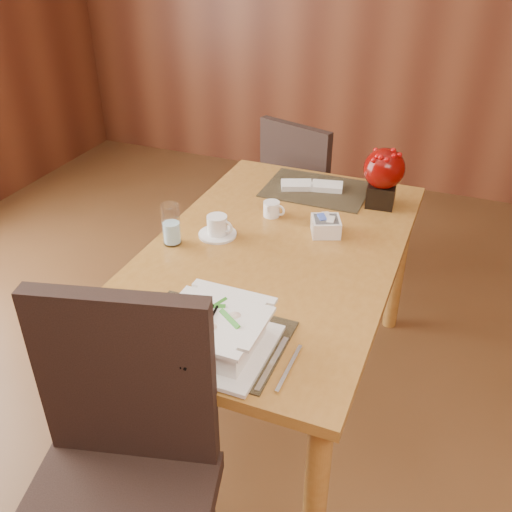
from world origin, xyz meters
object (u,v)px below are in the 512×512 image
at_px(berry_decor, 384,174).
at_px(far_chair, 305,191).
at_px(near_chair, 118,470).
at_px(water_glass, 171,224).
at_px(creamer_jug, 272,209).
at_px(coffee_cup, 217,227).
at_px(dining_table, 273,271).
at_px(soup_setting, 216,333).
at_px(bread_plate, 103,309).
at_px(sugar_caddy, 326,226).

height_order(berry_decor, far_chair, berry_decor).
bearing_deg(near_chair, water_glass, 94.86).
bearing_deg(creamer_jug, far_chair, 102.84).
distance_m(coffee_cup, berry_decor, 0.73).
distance_m(berry_decor, near_chair, 1.53).
xyz_separation_m(dining_table, soup_setting, (0.04, -0.59, 0.16)).
bearing_deg(far_chair, bread_plate, 100.25).
bearing_deg(bread_plate, dining_table, 56.26).
distance_m(soup_setting, far_chair, 1.62).
bearing_deg(near_chair, bread_plate, 112.42).
bearing_deg(soup_setting, far_chair, 98.51).
relative_size(sugar_caddy, near_chair, 0.10).
bearing_deg(berry_decor, bread_plate, -121.98).
relative_size(water_glass, far_chair, 0.17).
distance_m(dining_table, near_chair, 0.95).
bearing_deg(coffee_cup, soup_setting, -65.05).
distance_m(soup_setting, water_glass, 0.64).
relative_size(creamer_jug, berry_decor, 0.34).
xyz_separation_m(sugar_caddy, far_chair, (-0.33, 0.81, -0.26)).
distance_m(soup_setting, creamer_jug, 0.84).
xyz_separation_m(coffee_cup, creamer_jug, (0.14, 0.23, -0.00)).
xyz_separation_m(soup_setting, creamer_jug, (-0.14, 0.83, -0.03)).
distance_m(soup_setting, near_chair, 0.44).
xyz_separation_m(dining_table, berry_decor, (0.29, 0.51, 0.24)).
distance_m(water_glass, sugar_caddy, 0.59).
bearing_deg(water_glass, sugar_caddy, 28.87).
height_order(water_glass, far_chair, far_chair).
bearing_deg(coffee_cup, bread_plate, -103.21).
relative_size(soup_setting, bread_plate, 2.29).
bearing_deg(dining_table, near_chair, -94.47).
bearing_deg(berry_decor, near_chair, -104.14).
bearing_deg(creamer_jug, water_glass, -121.29).
height_order(creamer_jug, sugar_caddy, sugar_caddy).
bearing_deg(sugar_caddy, water_glass, -151.13).
height_order(water_glass, near_chair, near_chair).
xyz_separation_m(creamer_jug, far_chair, (-0.08, 0.75, -0.26)).
distance_m(creamer_jug, far_chair, 0.79).
bearing_deg(dining_table, water_glass, -164.69).
bearing_deg(berry_decor, dining_table, -119.98).
bearing_deg(water_glass, bread_plate, -90.00).
height_order(soup_setting, bread_plate, soup_setting).
height_order(soup_setting, near_chair, near_chair).
xyz_separation_m(near_chair, far_chair, (-0.11, 1.94, -0.08)).
xyz_separation_m(coffee_cup, sugar_caddy, (0.38, 0.17, -0.00)).
bearing_deg(creamer_jug, dining_table, -60.94).
relative_size(bread_plate, near_chair, 0.13).
height_order(coffee_cup, water_glass, water_glass).
distance_m(dining_table, soup_setting, 0.61).
distance_m(coffee_cup, sugar_caddy, 0.42).
height_order(dining_table, water_glass, water_glass).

